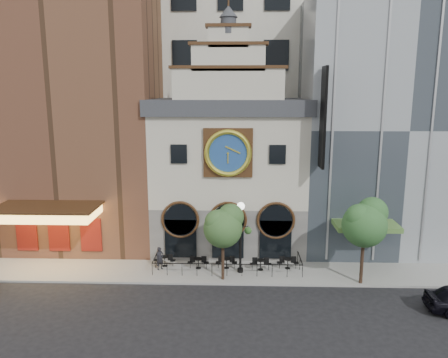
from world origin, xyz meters
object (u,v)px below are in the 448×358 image
at_px(bistro_4, 288,263).
at_px(lamppost, 241,229).
at_px(bistro_2, 226,262).
at_px(pedestrian, 160,258).
at_px(bistro_0, 165,260).
at_px(bistro_3, 261,264).
at_px(bistro_1, 198,262).
at_px(tree_right, 365,222).
at_px(tree_left, 224,225).

xyz_separation_m(bistro_4, lamppost, (-3.49, -0.74, 2.75)).
distance_m(bistro_2, pedestrian, 4.87).
relative_size(bistro_0, bistro_3, 1.00).
height_order(bistro_1, tree_right, tree_right).
bearing_deg(bistro_1, pedestrian, -174.61).
bearing_deg(bistro_2, lamppost, -32.54).
relative_size(bistro_2, tree_left, 0.30).
xyz_separation_m(bistro_0, bistro_4, (9.12, -0.15, 0.00)).
bearing_deg(bistro_2, bistro_0, 176.91).
height_order(bistro_3, pedestrian, pedestrian).
bearing_deg(bistro_1, lamppost, -10.33).
bearing_deg(bistro_1, bistro_4, 1.57).
distance_m(bistro_1, pedestrian, 2.81).
bearing_deg(lamppost, bistro_3, -3.16).
bearing_deg(bistro_2, bistro_3, -4.67).
xyz_separation_m(bistro_0, pedestrian, (-0.24, -0.60, 0.39)).
height_order(bistro_0, bistro_3, same).
bearing_deg(tree_right, lamppost, 169.69).
bearing_deg(tree_left, bistro_2, 85.38).
height_order(bistro_4, lamppost, lamppost).
distance_m(pedestrian, tree_right, 14.65).
bearing_deg(bistro_0, lamppost, -9.06).
xyz_separation_m(bistro_1, pedestrian, (-2.78, -0.26, 0.39)).
relative_size(bistro_0, bistro_2, 1.00).
xyz_separation_m(bistro_3, tree_right, (6.77, -1.95, 3.88)).
bearing_deg(bistro_4, bistro_0, 179.03).
distance_m(bistro_4, pedestrian, 9.37).
bearing_deg(bistro_0, bistro_4, -0.97).
distance_m(bistro_0, bistro_3, 7.12).
distance_m(pedestrian, tree_left, 5.80).
bearing_deg(tree_left, bistro_1, 137.56).
bearing_deg(bistro_4, bistro_3, -171.57).
distance_m(bistro_4, lamppost, 4.51).
bearing_deg(bistro_4, bistro_2, -178.80).
xyz_separation_m(bistro_3, tree_left, (-2.64, -1.64, 3.43)).
bearing_deg(pedestrian, tree_right, -53.29).
distance_m(bistro_3, pedestrian, 7.35).
bearing_deg(bistro_2, bistro_4, 1.20).
relative_size(bistro_1, tree_left, 0.30).
height_order(tree_left, tree_right, tree_right).
bearing_deg(pedestrian, bistro_4, -43.31).
bearing_deg(bistro_2, bistro_1, -177.63).
height_order(bistro_0, pedestrian, pedestrian).
height_order(bistro_0, bistro_2, same).
xyz_separation_m(bistro_2, tree_left, (-0.15, -1.84, 3.43)).
xyz_separation_m(pedestrian, tree_left, (4.70, -1.50, 3.05)).
distance_m(tree_left, tree_right, 9.43).
relative_size(bistro_2, bistro_4, 1.00).
distance_m(bistro_2, bistro_3, 2.50).
xyz_separation_m(pedestrian, lamppost, (5.86, -0.30, 2.37)).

